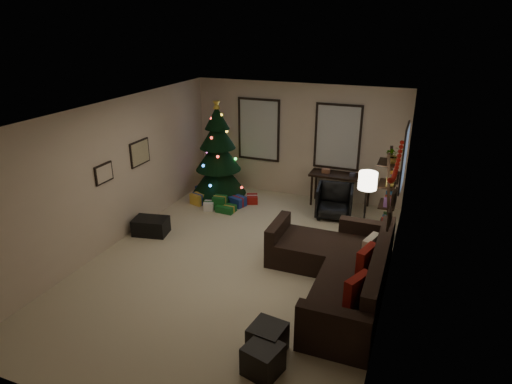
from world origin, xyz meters
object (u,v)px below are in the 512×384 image
sofa (340,272)px  desk_chair (334,201)px  desk (341,178)px  bookshelf (389,198)px  christmas_tree (218,158)px

sofa → desk_chair: 2.76m
desk_chair → desk: bearing=83.2°
desk → desk_chair: (0.01, -0.65, -0.31)m
desk → bookshelf: bookshelf is taller
desk → desk_chair: 0.72m
sofa → desk_chair: sofa is taller
desk → bookshelf: 1.84m
sofa → desk_chair: size_ratio=4.10×
christmas_tree → bookshelf: size_ratio=1.31×
christmas_tree → sofa: size_ratio=0.82×
desk_chair → bookshelf: size_ratio=0.39×
christmas_tree → sofa: christmas_tree is taller
sofa → desk: 3.42m
sofa → desk_chair: (-0.67, 2.68, 0.06)m
sofa → desk: sofa is taller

